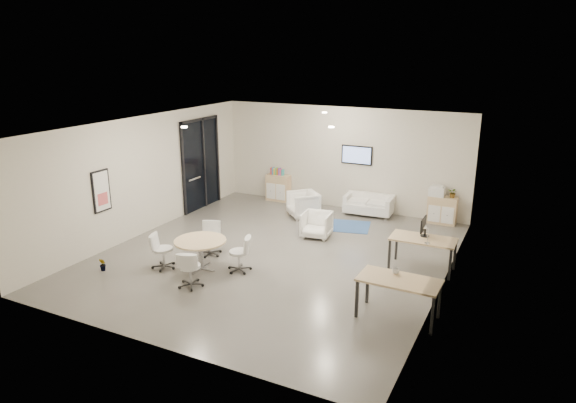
% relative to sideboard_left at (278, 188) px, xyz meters
% --- Properties ---
extents(room_shell, '(9.60, 10.60, 4.80)m').
position_rel_sideboard_left_xyz_m(room_shell, '(2.14, -4.27, 1.16)').
color(room_shell, '#585650').
rests_on(room_shell, ground).
extents(glass_door, '(0.09, 1.90, 2.85)m').
position_rel_sideboard_left_xyz_m(glass_door, '(-1.82, -1.76, 1.07)').
color(glass_door, black).
rests_on(glass_door, room_shell).
extents(artwork, '(0.05, 0.54, 1.04)m').
position_rel_sideboard_left_xyz_m(artwork, '(-1.84, -5.87, 1.11)').
color(artwork, black).
rests_on(artwork, room_shell).
extents(wall_tv, '(0.98, 0.06, 0.58)m').
position_rel_sideboard_left_xyz_m(wall_tv, '(2.64, 0.19, 1.31)').
color(wall_tv, black).
rests_on(wall_tv, room_shell).
extents(ceiling_spots, '(3.14, 4.14, 0.03)m').
position_rel_sideboard_left_xyz_m(ceiling_spots, '(1.94, -3.44, 2.74)').
color(ceiling_spots, '#FFEAC6').
rests_on(ceiling_spots, room_shell).
extents(sideboard_left, '(0.78, 0.41, 0.88)m').
position_rel_sideboard_left_xyz_m(sideboard_left, '(0.00, 0.00, 0.00)').
color(sideboard_left, '#D4AD80').
rests_on(sideboard_left, room_shell).
extents(sideboard_right, '(0.81, 0.39, 0.81)m').
position_rel_sideboard_left_xyz_m(sideboard_right, '(5.35, 0.01, -0.03)').
color(sideboard_right, '#D4AD80').
rests_on(sideboard_right, room_shell).
extents(books, '(0.45, 0.14, 0.22)m').
position_rel_sideboard_left_xyz_m(books, '(-0.04, 0.00, 0.55)').
color(books, red).
rests_on(books, sideboard_left).
extents(printer, '(0.44, 0.37, 0.31)m').
position_rel_sideboard_left_xyz_m(printer, '(5.17, 0.01, 0.52)').
color(printer, white).
rests_on(printer, sideboard_right).
extents(loveseat, '(1.49, 0.81, 0.54)m').
position_rel_sideboard_left_xyz_m(loveseat, '(3.19, -0.14, -0.14)').
color(loveseat, white).
rests_on(loveseat, room_shell).
extents(blue_rug, '(1.85, 1.44, 0.01)m').
position_rel_sideboard_left_xyz_m(blue_rug, '(2.80, -1.51, -0.43)').
color(blue_rug, '#2B4A84').
rests_on(blue_rug, room_shell).
extents(armchair_left, '(1.12, 1.12, 0.84)m').
position_rel_sideboard_left_xyz_m(armchair_left, '(1.47, -1.21, -0.01)').
color(armchair_left, white).
rests_on(armchair_left, room_shell).
extents(armchair_right, '(0.82, 0.78, 0.76)m').
position_rel_sideboard_left_xyz_m(armchair_right, '(2.54, -2.65, -0.06)').
color(armchair_right, white).
rests_on(armchair_right, room_shell).
extents(desk_rear, '(1.47, 0.76, 0.76)m').
position_rel_sideboard_left_xyz_m(desk_rear, '(5.55, -3.53, 0.25)').
color(desk_rear, '#D4AD80').
rests_on(desk_rear, room_shell).
extents(desk_front, '(1.53, 0.79, 0.79)m').
position_rel_sideboard_left_xyz_m(desk_front, '(5.63, -5.97, 0.27)').
color(desk_front, '#D4AD80').
rests_on(desk_front, room_shell).
extents(monitor, '(0.20, 0.50, 0.44)m').
position_rel_sideboard_left_xyz_m(monitor, '(5.51, -3.38, 0.56)').
color(monitor, black).
rests_on(monitor, desk_rear).
extents(round_table, '(1.18, 1.18, 0.72)m').
position_rel_sideboard_left_xyz_m(round_table, '(1.00, -5.79, 0.20)').
color(round_table, '#D4AD80').
rests_on(round_table, room_shell).
extents(meeting_chairs, '(2.41, 2.41, 0.82)m').
position_rel_sideboard_left_xyz_m(meeting_chairs, '(1.00, -5.79, -0.03)').
color(meeting_chairs, white).
rests_on(meeting_chairs, room_shell).
extents(plant_cabinet, '(0.35, 0.37, 0.23)m').
position_rel_sideboard_left_xyz_m(plant_cabinet, '(5.61, 0.00, 0.49)').
color(plant_cabinet, '#3F7F3F').
rests_on(plant_cabinet, sideboard_right).
extents(plant_floor, '(0.29, 0.36, 0.14)m').
position_rel_sideboard_left_xyz_m(plant_floor, '(-0.96, -6.87, -0.37)').
color(plant_floor, '#3F7F3F').
rests_on(plant_floor, room_shell).
extents(cup, '(0.16, 0.14, 0.13)m').
position_rel_sideboard_left_xyz_m(cup, '(5.50, -5.75, 0.42)').
color(cup, white).
rests_on(cup, desk_front).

